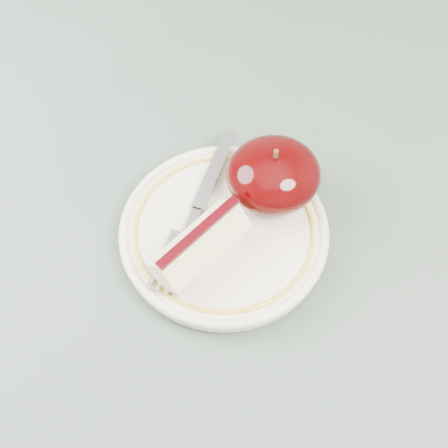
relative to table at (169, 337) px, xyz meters
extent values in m
cylinder|color=brown|center=(0.40, 0.40, -0.31)|extent=(0.05, 0.05, 0.71)
cube|color=#435249|center=(0.00, 0.00, 0.07)|extent=(0.90, 0.90, 0.04)
cylinder|color=beige|center=(0.07, 0.05, 0.09)|extent=(0.10, 0.10, 0.01)
cylinder|color=beige|center=(0.07, 0.05, 0.10)|extent=(0.18, 0.18, 0.01)
torus|color=beige|center=(0.07, 0.05, 0.10)|extent=(0.19, 0.19, 0.01)
torus|color=gold|center=(0.07, 0.05, 0.11)|extent=(0.16, 0.16, 0.00)
ellipsoid|color=black|center=(0.12, 0.08, 0.13)|extent=(0.08, 0.08, 0.05)
cylinder|color=#472D19|center=(0.12, 0.08, 0.16)|extent=(0.00, 0.00, 0.01)
cube|color=#F5E7B5|center=(0.04, 0.03, 0.12)|extent=(0.10, 0.08, 0.04)
cube|color=black|center=(0.04, 0.03, 0.15)|extent=(0.08, 0.05, 0.00)
cube|color=#94969C|center=(0.07, 0.11, 0.11)|extent=(0.06, 0.09, 0.00)
cube|color=#94969C|center=(0.04, 0.06, 0.11)|extent=(0.02, 0.03, 0.00)
cube|color=#94969C|center=(0.03, 0.04, 0.11)|extent=(0.03, 0.03, 0.00)
cube|color=#94969C|center=(0.02, 0.01, 0.11)|extent=(0.02, 0.03, 0.00)
cube|color=#94969C|center=(0.01, 0.01, 0.11)|extent=(0.02, 0.03, 0.00)
cube|color=#94969C|center=(0.01, 0.01, 0.11)|extent=(0.02, 0.03, 0.00)
cube|color=#94969C|center=(0.00, 0.02, 0.11)|extent=(0.02, 0.03, 0.00)
camera|label=1|loc=(0.00, -0.23, 0.58)|focal=50.00mm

